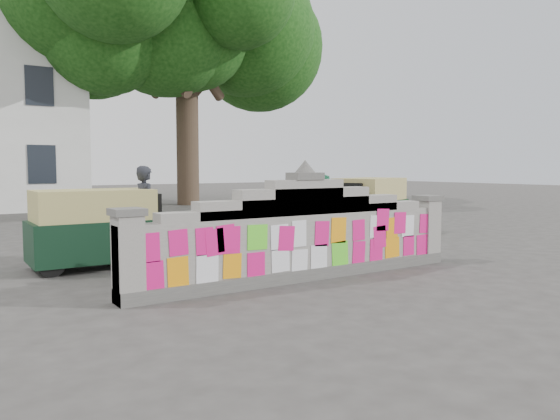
# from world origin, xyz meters

# --- Properties ---
(ground) EXTENTS (100.00, 100.00, 0.00)m
(ground) POSITION_xyz_m (0.00, 0.00, 0.00)
(ground) COLOR #383533
(ground) RESTS_ON ground
(parapet_wall) EXTENTS (6.48, 0.44, 2.01)m
(parapet_wall) POSITION_xyz_m (-0.00, -0.01, 0.75)
(parapet_wall) COLOR #4C4C49
(parapet_wall) RESTS_ON ground
(shade_tree) EXTENTS (12.00, 10.00, 12.00)m
(shade_tree) POSITION_xyz_m (6.00, 18.00, 8.94)
(shade_tree) COLOR #38281E
(shade_tree) RESTS_ON ground
(cyclist_bike) EXTENTS (1.91, 0.77, 0.98)m
(cyclist_bike) POSITION_xyz_m (-1.68, 2.96, 0.49)
(cyclist_bike) COLOR black
(cyclist_bike) RESTS_ON ground
(cyclist_rider) EXTENTS (0.44, 0.63, 1.67)m
(cyclist_rider) POSITION_xyz_m (-1.68, 2.96, 0.83)
(cyclist_rider) COLOR #202228
(cyclist_rider) RESTS_ON ground
(pedestrian) EXTENTS (0.74, 0.90, 1.71)m
(pedestrian) POSITION_xyz_m (2.45, 2.60, 0.86)
(pedestrian) COLOR #248658
(pedestrian) RESTS_ON ground
(rickshaw_left) EXTENTS (2.66, 1.26, 1.47)m
(rickshaw_left) POSITION_xyz_m (-2.59, 3.07, 0.76)
(rickshaw_left) COLOR black
(rickshaw_left) RESTS_ON ground
(rickshaw_right) EXTENTS (2.94, 2.17, 1.58)m
(rickshaw_right) POSITION_xyz_m (5.02, 3.82, 0.82)
(rickshaw_right) COLOR black
(rickshaw_right) RESTS_ON ground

